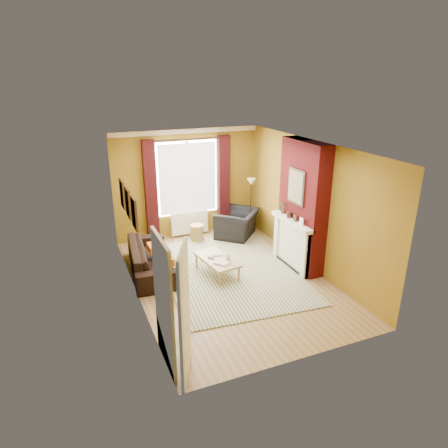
{
  "coord_description": "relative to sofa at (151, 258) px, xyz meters",
  "views": [
    {
      "loc": [
        -2.95,
        -6.88,
        4.06
      ],
      "look_at": [
        0.0,
        0.25,
        1.15
      ],
      "focal_mm": 32.0,
      "sensor_mm": 36.0,
      "label": 1
    }
  ],
  "objects": [
    {
      "name": "striped_rug",
      "position": [
        1.58,
        -0.68,
        -0.31
      ],
      "size": [
        3.08,
        4.04,
        0.02
      ],
      "rotation": [
        0.0,
        0.0,
        -0.09
      ],
      "color": "#345590",
      "rests_on": "ground"
    },
    {
      "name": "sofa",
      "position": [
        0.0,
        0.0,
        0.0
      ],
      "size": [
        1.06,
        2.24,
        0.63
      ],
      "primitive_type": "imported",
      "rotation": [
        0.0,
        0.0,
        1.47
      ],
      "color": "black",
      "rests_on": "ground"
    },
    {
      "name": "coffee_table",
      "position": [
        1.27,
        -0.7,
        0.02
      ],
      "size": [
        0.73,
        1.21,
        0.38
      ],
      "rotation": [
        0.0,
        0.0,
        0.15
      ],
      "color": "tan",
      "rests_on": "ground"
    },
    {
      "name": "room_walls",
      "position": [
        2.06,
        -0.69,
        1.07
      ],
      "size": [
        3.82,
        5.54,
        2.83
      ],
      "color": "olive",
      "rests_on": "ground"
    },
    {
      "name": "mug",
      "position": [
        1.45,
        -0.86,
        0.12
      ],
      "size": [
        0.13,
        0.13,
        0.1
      ],
      "primitive_type": "imported",
      "rotation": [
        0.0,
        0.0,
        0.17
      ],
      "color": "#999999",
      "rests_on": "coffee_table"
    },
    {
      "name": "armchair",
      "position": [
        2.55,
        1.11,
        0.04
      ],
      "size": [
        1.45,
        1.46,
        0.71
      ],
      "primitive_type": "imported",
      "rotation": [
        0.0,
        0.0,
        3.96
      ],
      "color": "black",
      "rests_on": "ground"
    },
    {
      "name": "tv_remote",
      "position": [
        1.15,
        -0.65,
        0.08
      ],
      "size": [
        0.11,
        0.16,
        0.02
      ],
      "rotation": [
        0.0,
        0.0,
        0.46
      ],
      "color": "#28282B",
      "rests_on": "coffee_table"
    },
    {
      "name": "wicker_stool",
      "position": [
        1.48,
        1.24,
        -0.1
      ],
      "size": [
        0.4,
        0.4,
        0.43
      ],
      "rotation": [
        0.0,
        0.0,
        -0.18
      ],
      "color": "olive",
      "rests_on": "ground"
    },
    {
      "name": "ground",
      "position": [
        1.42,
        -0.97,
        -0.32
      ],
      "size": [
        5.5,
        5.5,
        0.0
      ],
      "primitive_type": "plane",
      "color": "olive",
      "rests_on": "ground"
    },
    {
      "name": "book_b",
      "position": [
        1.24,
        -0.43,
        0.08
      ],
      "size": [
        0.3,
        0.35,
        0.02
      ],
      "primitive_type": "imported",
      "rotation": [
        0.0,
        0.0,
        -0.3
      ],
      "color": "#999999",
      "rests_on": "coffee_table"
    },
    {
      "name": "book_a",
      "position": [
        1.19,
        -1.02,
        0.08
      ],
      "size": [
        0.36,
        0.36,
        0.03
      ],
      "primitive_type": "imported",
      "rotation": [
        0.0,
        0.0,
        0.69
      ],
      "color": "#999999",
      "rests_on": "coffee_table"
    },
    {
      "name": "floor_lamp",
      "position": [
        2.97,
        1.17,
        0.89
      ],
      "size": [
        0.28,
        0.28,
        1.52
      ],
      "rotation": [
        0.0,
        0.0,
        -0.31
      ],
      "color": "black",
      "rests_on": "ground"
    }
  ]
}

